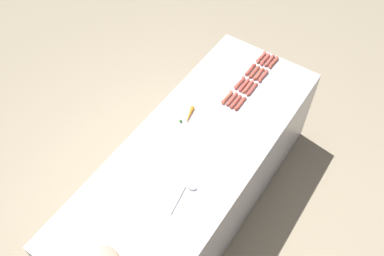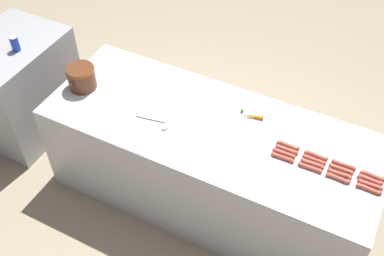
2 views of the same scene
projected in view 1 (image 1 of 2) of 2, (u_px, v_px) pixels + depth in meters
name	position (u px, v px, depth m)	size (l,w,h in m)	color
ground_plane	(194.00, 202.00, 3.67)	(20.00, 20.00, 0.00)	gray
griddle_counter	(194.00, 178.00, 3.34)	(0.92, 2.41, 0.83)	#BCBCC1
hot_dog_0	(274.00, 62.00, 3.53)	(0.03, 0.16, 0.03)	#AD4B39
hot_dog_1	(263.00, 76.00, 3.43)	(0.03, 0.16, 0.03)	#AE4B3F
hot_dog_2	(252.00, 89.00, 3.34)	(0.03, 0.16, 0.03)	#B2473C
hot_dog_3	(240.00, 103.00, 3.25)	(0.03, 0.16, 0.03)	#B54839
hot_dog_4	(270.00, 61.00, 3.54)	(0.03, 0.16, 0.03)	#AC4E42
hot_dog_5	(259.00, 74.00, 3.44)	(0.04, 0.16, 0.03)	#AF4F3B
hot_dog_6	(248.00, 87.00, 3.36)	(0.03, 0.16, 0.03)	#B65140
hot_dog_7	(236.00, 102.00, 3.26)	(0.03, 0.16, 0.03)	#B4483B
hot_dog_8	(265.00, 59.00, 3.55)	(0.03, 0.16, 0.03)	#B94B40
hot_dog_9	(254.00, 72.00, 3.46)	(0.03, 0.16, 0.03)	#AD4B3A
hot_dog_10	(244.00, 85.00, 3.37)	(0.03, 0.16, 0.03)	#B3463B
hot_dog_11	(232.00, 99.00, 3.28)	(0.03, 0.16, 0.03)	#AF4C40
hot_dog_12	(261.00, 57.00, 3.57)	(0.04, 0.16, 0.03)	#B45141
hot_dog_13	(250.00, 69.00, 3.48)	(0.03, 0.16, 0.03)	#AE4739
hot_dog_14	(240.00, 83.00, 3.38)	(0.03, 0.16, 0.03)	#B84A3E
hot_dog_15	(227.00, 97.00, 3.29)	(0.04, 0.16, 0.03)	#AE5038
serving_spoon	(187.00, 191.00, 2.79)	(0.08, 0.27, 0.02)	#B7B7BC
carrot	(189.00, 115.00, 3.17)	(0.08, 0.18, 0.03)	orange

